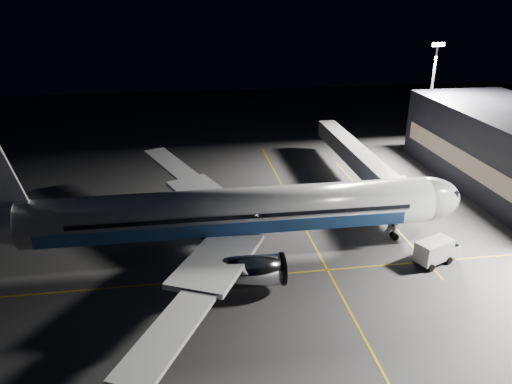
{
  "coord_description": "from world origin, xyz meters",
  "views": [
    {
      "loc": [
        -5.49,
        -53.17,
        30.14
      ],
      "look_at": [
        3.26,
        3.89,
        6.0
      ],
      "focal_mm": 35.0,
      "sensor_mm": 36.0,
      "label": 1
    }
  ],
  "objects_px": {
    "airliner": "(225,213)",
    "safety_cone_a": "(197,236)",
    "jet_bridge": "(360,159)",
    "safety_cone_c": "(211,234)",
    "service_truck": "(437,250)",
    "baggage_tug": "(211,211)",
    "safety_cone_b": "(209,232)",
    "floodlight_mast_north": "(432,89)"
  },
  "relations": [
    {
      "from": "airliner",
      "to": "safety_cone_c",
      "type": "bearing_deg",
      "value": 108.43
    },
    {
      "from": "airliner",
      "to": "safety_cone_a",
      "type": "height_order",
      "value": "airliner"
    },
    {
      "from": "airliner",
      "to": "safety_cone_a",
      "type": "xyz_separation_m",
      "value": [
        -3.35,
        4.0,
        -4.9
      ]
    },
    {
      "from": "safety_cone_c",
      "to": "safety_cone_a",
      "type": "bearing_deg",
      "value": -169.54
    },
    {
      "from": "airliner",
      "to": "baggage_tug",
      "type": "bearing_deg",
      "value": 96.12
    },
    {
      "from": "safety_cone_b",
      "to": "safety_cone_c",
      "type": "height_order",
      "value": "safety_cone_b"
    },
    {
      "from": "airliner",
      "to": "safety_cone_a",
      "type": "distance_m",
      "value": 7.16
    },
    {
      "from": "safety_cone_b",
      "to": "airliner",
      "type": "bearing_deg",
      "value": -70.26
    },
    {
      "from": "safety_cone_b",
      "to": "safety_cone_c",
      "type": "xyz_separation_m",
      "value": [
        0.32,
        -0.57,
        -0.04
      ]
    },
    {
      "from": "baggage_tug",
      "to": "safety_cone_c",
      "type": "height_order",
      "value": "baggage_tug"
    },
    {
      "from": "floodlight_mast_north",
      "to": "safety_cone_c",
      "type": "distance_m",
      "value": 52.14
    },
    {
      "from": "floodlight_mast_north",
      "to": "safety_cone_c",
      "type": "height_order",
      "value": "floodlight_mast_north"
    },
    {
      "from": "service_truck",
      "to": "baggage_tug",
      "type": "height_order",
      "value": "service_truck"
    },
    {
      "from": "airliner",
      "to": "safety_cone_a",
      "type": "relative_size",
      "value": 117.41
    },
    {
      "from": "airliner",
      "to": "service_truck",
      "type": "distance_m",
      "value": 25.09
    },
    {
      "from": "service_truck",
      "to": "safety_cone_a",
      "type": "distance_m",
      "value": 29.26
    },
    {
      "from": "jet_bridge",
      "to": "safety_cone_c",
      "type": "bearing_deg",
      "value": -150.8
    },
    {
      "from": "safety_cone_b",
      "to": "safety_cone_c",
      "type": "distance_m",
      "value": 0.65
    },
    {
      "from": "floodlight_mast_north",
      "to": "service_truck",
      "type": "distance_m",
      "value": 43.14
    },
    {
      "from": "jet_bridge",
      "to": "safety_cone_b",
      "type": "xyz_separation_m",
      "value": [
        -24.84,
        -13.13,
        -4.29
      ]
    },
    {
      "from": "jet_bridge",
      "to": "safety_cone_c",
      "type": "distance_m",
      "value": 28.43
    },
    {
      "from": "safety_cone_a",
      "to": "safety_cone_b",
      "type": "height_order",
      "value": "safety_cone_b"
    },
    {
      "from": "safety_cone_a",
      "to": "safety_cone_c",
      "type": "distance_m",
      "value": 1.93
    },
    {
      "from": "floodlight_mast_north",
      "to": "safety_cone_a",
      "type": "height_order",
      "value": "floodlight_mast_north"
    },
    {
      "from": "baggage_tug",
      "to": "safety_cone_a",
      "type": "bearing_deg",
      "value": -132.8
    },
    {
      "from": "floodlight_mast_north",
      "to": "safety_cone_c",
      "type": "relative_size",
      "value": 40.16
    },
    {
      "from": "floodlight_mast_north",
      "to": "safety_cone_c",
      "type": "xyz_separation_m",
      "value": [
        -42.53,
        -27.64,
        -12.11
      ]
    },
    {
      "from": "jet_bridge",
      "to": "safety_cone_c",
      "type": "relative_size",
      "value": 66.74
    },
    {
      "from": "floodlight_mast_north",
      "to": "baggage_tug",
      "type": "xyz_separation_m",
      "value": [
        -42.14,
        -22.09,
        -11.45
      ]
    },
    {
      "from": "jet_bridge",
      "to": "safety_cone_a",
      "type": "relative_size",
      "value": 65.69
    },
    {
      "from": "safety_cone_b",
      "to": "baggage_tug",
      "type": "bearing_deg",
      "value": 81.95
    },
    {
      "from": "service_truck",
      "to": "safety_cone_b",
      "type": "distance_m",
      "value": 28.13
    },
    {
      "from": "service_truck",
      "to": "safety_cone_c",
      "type": "distance_m",
      "value": 27.62
    },
    {
      "from": "service_truck",
      "to": "baggage_tug",
      "type": "distance_m",
      "value": 29.82
    },
    {
      "from": "service_truck",
      "to": "safety_cone_a",
      "type": "relative_size",
      "value": 11.71
    },
    {
      "from": "service_truck",
      "to": "baggage_tug",
      "type": "relative_size",
      "value": 1.83
    },
    {
      "from": "floodlight_mast_north",
      "to": "safety_cone_b",
      "type": "bearing_deg",
      "value": -147.72
    },
    {
      "from": "jet_bridge",
      "to": "safety_cone_a",
      "type": "bearing_deg",
      "value": -151.99
    },
    {
      "from": "airliner",
      "to": "safety_cone_b",
      "type": "distance_m",
      "value": 7.14
    },
    {
      "from": "baggage_tug",
      "to": "safety_cone_b",
      "type": "relative_size",
      "value": 5.66
    },
    {
      "from": "floodlight_mast_north",
      "to": "baggage_tug",
      "type": "distance_m",
      "value": 48.93
    },
    {
      "from": "service_truck",
      "to": "baggage_tug",
      "type": "bearing_deg",
      "value": 124.21
    }
  ]
}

